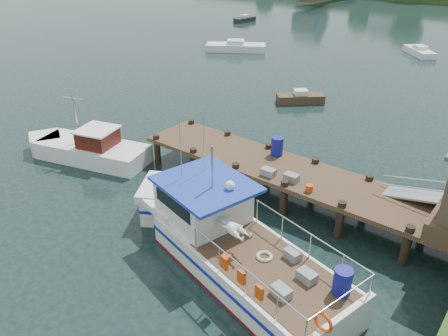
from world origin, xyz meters
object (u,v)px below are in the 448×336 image
Objects in this scene: dock at (413,190)px; moored_rowboat at (300,98)px; lobster_boat at (225,238)px; moored_b at (419,51)px; work_boat at (87,148)px; moored_e at (245,19)px; moored_a at (236,47)px.

dock reaches higher than moored_rowboat.
moored_b is (-4.34, 36.50, -0.56)m from lobster_boat.
work_boat is at bearing -88.31° from moored_b.
work_boat is 2.28× the size of moored_rowboat.
lobster_boat is at bearing -132.27° from dock.
moored_rowboat is 0.76× the size of moored_b.
moored_e is at bearing 139.00° from lobster_boat.
dock is 5.28× the size of moored_rowboat.
moored_a is 17.74m from moored_e.
moored_e is (-9.72, 14.84, -0.06)m from moored_a.
work_boat is 1.74× the size of moored_b.
moored_b is at bearing 19.89° from moored_a.
moored_b is at bearing 70.83° from moored_rowboat.
dock is 16.06m from moored_rowboat.
moored_b is (15.35, 9.95, -0.06)m from moored_a.
moored_a is at bearing -62.06° from moored_e.
lobster_boat is at bearing -26.50° from work_boat.
moored_rowboat is 33.81m from moored_e.
moored_a is at bearing 129.92° from moored_rowboat.
moored_e reaches higher than moored_rowboat.
moored_a is (-19.69, 26.54, -0.50)m from lobster_boat.
work_boat is 1.16× the size of moored_a.
moored_b is (2.07, 19.90, -0.00)m from moored_rowboat.
dock is 1.59× the size of lobster_boat.
dock is 2.32× the size of work_boat.
dock is 4.02× the size of moored_b.
lobster_boat is at bearing -71.12° from moored_b.
moored_e is at bearing 119.62° from moored_rowboat.
moored_b is (6.36, 34.61, -0.25)m from work_boat.
moored_b is (-8.96, 31.42, -1.89)m from dock.
work_boat reaches higher than moored_b.
dock is 49.79m from moored_e.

